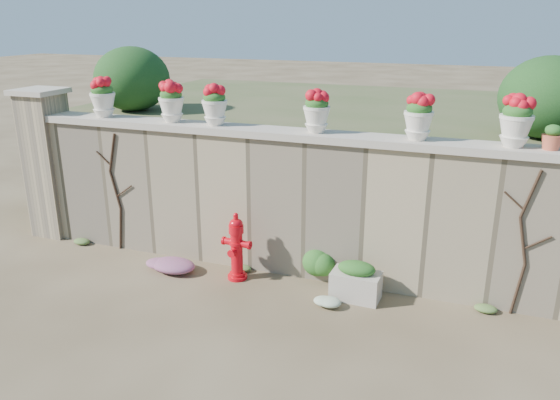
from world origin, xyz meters
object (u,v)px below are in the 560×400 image
at_px(planter_box, 356,281).
at_px(urn_pot_0, 103,98).
at_px(fire_hydrant, 237,246).
at_px(terracotta_pot, 552,139).

distance_m(planter_box, urn_pot_0, 4.72).
xyz_separation_m(fire_hydrant, urn_pot_0, (-2.45, 0.53, 1.90)).
height_order(urn_pot_0, terracotta_pot, urn_pot_0).
bearing_deg(fire_hydrant, urn_pot_0, 171.65).
bearing_deg(terracotta_pot, planter_box, -166.26).
xyz_separation_m(planter_box, terracotta_pot, (2.12, 0.52, 1.98)).
distance_m(urn_pot_0, terracotta_pot, 6.30).
distance_m(fire_hydrant, planter_box, 1.74).
relative_size(fire_hydrant, terracotta_pot, 3.48).
relative_size(fire_hydrant, planter_box, 1.51).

